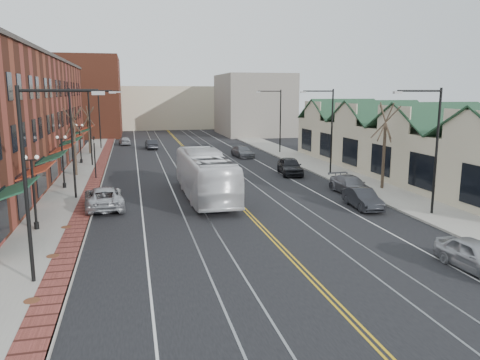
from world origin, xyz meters
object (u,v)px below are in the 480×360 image
transit_bus (205,175)px  parked_suv (104,198)px  parked_car_b (363,199)px  parked_car_c (351,185)px  parked_car_a (476,256)px  parked_car_d (290,166)px

transit_bus → parked_suv: transit_bus is taller
parked_suv → parked_car_b: size_ratio=1.32×
parked_car_c → transit_bus: bearing=172.0°
parked_car_a → parked_car_c: parked_car_a is taller
parked_suv → parked_car_b: (17.31, -4.00, -0.08)m
parked_car_a → parked_car_b: 11.61m
parked_car_b → parked_suv: bearing=170.5°
transit_bus → parked_suv: 7.56m
parked_car_d → parked_car_b: bearing=-80.0°
parked_car_a → parked_car_c: bearing=79.8°
parked_car_b → parked_car_d: 13.74m
parked_car_c → parked_suv: bearing=179.5°
transit_bus → parked_car_b: 11.56m
parked_car_d → parked_suv: bearing=-142.1°
parked_suv → transit_bus: bearing=-171.9°
parked_suv → parked_car_b: 17.77m
parked_car_a → parked_car_d: bearing=86.2°
parked_car_b → parked_car_d: size_ratio=0.84×
transit_bus → parked_car_d: transit_bus is taller
parked_suv → parked_car_b: bearing=162.1°
transit_bus → parked_car_c: size_ratio=2.61×
transit_bus → parked_car_b: size_ratio=3.05×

